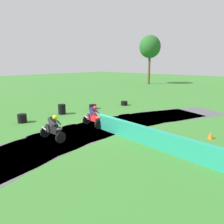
{
  "coord_description": "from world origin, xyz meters",
  "views": [
    {
      "loc": [
        9.42,
        -9.16,
        4.08
      ],
      "look_at": [
        0.23,
        0.96,
        0.9
      ],
      "focal_mm": 34.3,
      "sensor_mm": 36.0,
      "label": 1
    }
  ],
  "objects_px": {
    "tire_stack_mid_a": "(93,107)",
    "tire_stack_mid_b": "(62,109)",
    "tire_stack_far": "(22,118)",
    "motorcycle_lead_red": "(94,117)",
    "motorcycle_chase_black": "(54,128)",
    "traffic_cone": "(211,135)",
    "tire_stack_near": "(124,103)"
  },
  "relations": [
    {
      "from": "tire_stack_mid_b",
      "to": "tire_stack_mid_a",
      "type": "bearing_deg",
      "value": 82.85
    },
    {
      "from": "tire_stack_mid_a",
      "to": "tire_stack_mid_b",
      "type": "relative_size",
      "value": 0.81
    },
    {
      "from": "motorcycle_lead_red",
      "to": "tire_stack_mid_a",
      "type": "distance_m",
      "value": 5.48
    },
    {
      "from": "motorcycle_lead_red",
      "to": "traffic_cone",
      "type": "relative_size",
      "value": 3.89
    },
    {
      "from": "tire_stack_far",
      "to": "tire_stack_mid_b",
      "type": "bearing_deg",
      "value": 90.76
    },
    {
      "from": "motorcycle_lead_red",
      "to": "motorcycle_chase_black",
      "type": "bearing_deg",
      "value": -85.82
    },
    {
      "from": "traffic_cone",
      "to": "tire_stack_far",
      "type": "bearing_deg",
      "value": -153.28
    },
    {
      "from": "motorcycle_chase_black",
      "to": "tire_stack_mid_b",
      "type": "relative_size",
      "value": 2.1
    },
    {
      "from": "motorcycle_chase_black",
      "to": "tire_stack_far",
      "type": "height_order",
      "value": "motorcycle_chase_black"
    },
    {
      "from": "tire_stack_far",
      "to": "traffic_cone",
      "type": "xyz_separation_m",
      "value": [
        10.78,
        5.43,
        -0.08
      ]
    },
    {
      "from": "motorcycle_chase_black",
      "to": "tire_stack_mid_b",
      "type": "bearing_deg",
      "value": 141.22
    },
    {
      "from": "tire_stack_near",
      "to": "tire_stack_mid_b",
      "type": "relative_size",
      "value": 0.8
    },
    {
      "from": "motorcycle_chase_black",
      "to": "tire_stack_near",
      "type": "height_order",
      "value": "motorcycle_chase_black"
    },
    {
      "from": "tire_stack_mid_a",
      "to": "motorcycle_lead_red",
      "type": "bearing_deg",
      "value": -42.01
    },
    {
      "from": "motorcycle_lead_red",
      "to": "tire_stack_near",
      "type": "height_order",
      "value": "motorcycle_lead_red"
    },
    {
      "from": "motorcycle_lead_red",
      "to": "traffic_cone",
      "type": "bearing_deg",
      "value": 23.35
    },
    {
      "from": "motorcycle_chase_black",
      "to": "tire_stack_mid_b",
      "type": "distance_m",
      "value": 5.99
    },
    {
      "from": "motorcycle_chase_black",
      "to": "tire_stack_mid_b",
      "type": "xyz_separation_m",
      "value": [
        -4.67,
        3.75,
        -0.26
      ]
    },
    {
      "from": "motorcycle_chase_black",
      "to": "traffic_cone",
      "type": "xyz_separation_m",
      "value": [
        6.16,
        5.87,
        -0.44
      ]
    },
    {
      "from": "motorcycle_lead_red",
      "to": "motorcycle_chase_black",
      "type": "xyz_separation_m",
      "value": [
        0.23,
        -3.11,
        -0.0
      ]
    },
    {
      "from": "tire_stack_mid_b",
      "to": "traffic_cone",
      "type": "height_order",
      "value": "tire_stack_mid_b"
    },
    {
      "from": "tire_stack_far",
      "to": "motorcycle_lead_red",
      "type": "bearing_deg",
      "value": 31.27
    },
    {
      "from": "tire_stack_mid_a",
      "to": "traffic_cone",
      "type": "relative_size",
      "value": 1.47
    },
    {
      "from": "tire_stack_mid_a",
      "to": "tire_stack_far",
      "type": "height_order",
      "value": "tire_stack_far"
    },
    {
      "from": "motorcycle_lead_red",
      "to": "traffic_cone",
      "type": "xyz_separation_m",
      "value": [
        6.39,
        2.76,
        -0.44
      ]
    },
    {
      "from": "motorcycle_chase_black",
      "to": "tire_stack_mid_a",
      "type": "relative_size",
      "value": 2.6
    },
    {
      "from": "motorcycle_lead_red",
      "to": "tire_stack_mid_b",
      "type": "xyz_separation_m",
      "value": [
        -4.44,
        0.64,
        -0.26
      ]
    },
    {
      "from": "motorcycle_lead_red",
      "to": "tire_stack_mid_a",
      "type": "xyz_separation_m",
      "value": [
        -4.06,
        3.66,
        -0.46
      ]
    },
    {
      "from": "motorcycle_lead_red",
      "to": "tire_stack_mid_b",
      "type": "height_order",
      "value": "motorcycle_lead_red"
    },
    {
      "from": "tire_stack_far",
      "to": "tire_stack_near",
      "type": "bearing_deg",
      "value": 81.86
    },
    {
      "from": "tire_stack_mid_a",
      "to": "tire_stack_mid_b",
      "type": "height_order",
      "value": "tire_stack_mid_b"
    },
    {
      "from": "tire_stack_mid_a",
      "to": "traffic_cone",
      "type": "height_order",
      "value": "traffic_cone"
    }
  ]
}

